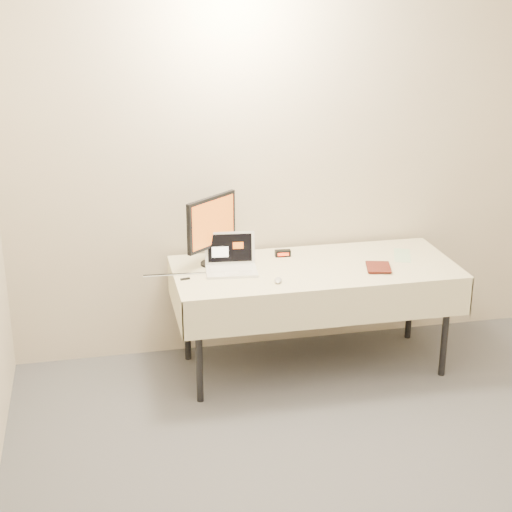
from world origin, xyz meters
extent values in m
cube|color=beige|center=(0.00, 2.50, 1.35)|extent=(4.00, 0.10, 2.70)
cylinder|color=black|center=(-0.82, 1.75, 0.34)|extent=(0.04, 0.04, 0.69)
cylinder|color=black|center=(0.82, 1.75, 0.34)|extent=(0.04, 0.04, 0.69)
cylinder|color=black|center=(-0.82, 2.34, 0.34)|extent=(0.04, 0.04, 0.69)
cylinder|color=black|center=(0.82, 2.34, 0.34)|extent=(0.04, 0.04, 0.69)
cube|color=gray|center=(0.00, 2.04, 0.71)|extent=(1.80, 0.75, 0.04)
cube|color=beige|center=(0.00, 2.04, 0.73)|extent=(1.86, 0.81, 0.01)
cube|color=beige|center=(0.00, 1.64, 0.60)|extent=(1.86, 0.01, 0.25)
cube|color=beige|center=(0.00, 2.45, 0.60)|extent=(1.86, 0.01, 0.25)
cube|color=beige|center=(-0.93, 2.04, 0.60)|extent=(0.01, 0.81, 0.25)
cube|color=beige|center=(0.93, 2.04, 0.60)|extent=(0.01, 0.81, 0.25)
cube|color=white|center=(-0.56, 2.05, 0.75)|extent=(0.35, 0.26, 0.02)
cube|color=white|center=(-0.54, 2.18, 0.86)|extent=(0.33, 0.08, 0.21)
cube|color=black|center=(-0.54, 2.18, 0.86)|extent=(0.29, 0.07, 0.18)
cylinder|color=black|center=(-0.65, 2.22, 0.74)|extent=(0.22, 0.22, 0.01)
cube|color=black|center=(-0.65, 2.22, 0.81)|extent=(0.04, 0.04, 0.11)
cube|color=black|center=(-0.65, 2.22, 1.03)|extent=(0.36, 0.31, 0.34)
cube|color=orange|center=(-0.65, 2.22, 1.03)|extent=(0.31, 0.26, 0.29)
imported|color=maroon|center=(0.32, 1.93, 0.84)|extent=(0.15, 0.06, 0.21)
cube|color=black|center=(-0.16, 2.28, 0.76)|extent=(0.11, 0.05, 0.04)
cube|color=#FF350C|center=(-0.16, 2.25, 0.76)|extent=(0.07, 0.01, 0.02)
ellipsoid|color=#B8B8BB|center=(-0.30, 1.83, 0.75)|extent=(0.07, 0.10, 0.02)
cube|color=#BFE7B8|center=(0.64, 2.12, 0.74)|extent=(0.20, 0.30, 0.00)
cube|color=black|center=(-0.86, 1.99, 0.74)|extent=(0.06, 0.03, 0.01)
camera|label=1|loc=(-1.39, -2.58, 2.55)|focal=55.00mm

